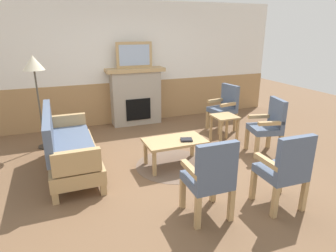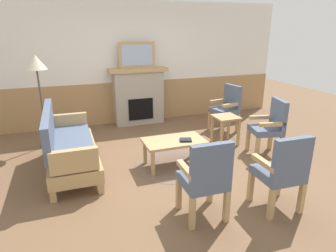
{
  "view_description": "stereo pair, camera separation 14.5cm",
  "coord_description": "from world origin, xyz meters",
  "views": [
    {
      "loc": [
        -1.7,
        -3.96,
        2.1
      ],
      "look_at": [
        0.0,
        0.35,
        0.55
      ],
      "focal_mm": 31.06,
      "sensor_mm": 36.0,
      "label": 1
    },
    {
      "loc": [
        -1.57,
        -4.01,
        2.1
      ],
      "look_at": [
        0.0,
        0.35,
        0.55
      ],
      "focal_mm": 31.06,
      "sensor_mm": 36.0,
      "label": 2
    }
  ],
  "objects": [
    {
      "name": "armchair_by_window_left",
      "position": [
        1.65,
        1.21,
        0.54
      ],
      "size": [
        0.55,
        0.55,
        0.98
      ],
      "color": "tan",
      "rests_on": "ground_plane"
    },
    {
      "name": "armchair_near_fireplace",
      "position": [
        1.68,
        -0.16,
        0.54
      ],
      "size": [
        0.58,
        0.58,
        0.98
      ],
      "color": "tan",
      "rests_on": "ground_plane"
    },
    {
      "name": "fireplace",
      "position": [
        0.0,
        2.35,
        0.65
      ],
      "size": [
        1.3,
        0.44,
        1.28
      ],
      "color": "#A39989",
      "rests_on": "ground_plane"
    },
    {
      "name": "armchair_front_center",
      "position": [
        0.73,
        -1.59,
        0.54
      ],
      "size": [
        0.5,
        0.5,
        0.98
      ],
      "color": "tan",
      "rests_on": "ground_plane"
    },
    {
      "name": "framed_picture",
      "position": [
        0.0,
        2.35,
        1.56
      ],
      "size": [
        0.8,
        0.04,
        0.56
      ],
      "color": "tan",
      "rests_on": "fireplace"
    },
    {
      "name": "armchair_front_left",
      "position": [
        -0.2,
        -1.43,
        0.54
      ],
      "size": [
        0.49,
        0.49,
        0.98
      ],
      "color": "tan",
      "rests_on": "ground_plane"
    },
    {
      "name": "book_on_table",
      "position": [
        0.12,
        -0.12,
        0.46
      ],
      "size": [
        0.22,
        0.19,
        0.03
      ],
      "primitive_type": "cube",
      "rotation": [
        0.0,
        0.0,
        -0.31
      ],
      "color": "black",
      "rests_on": "coffee_table"
    },
    {
      "name": "floor_lamp_by_couch",
      "position": [
        -1.99,
        1.56,
        1.45
      ],
      "size": [
        0.36,
        0.36,
        1.68
      ],
      "color": "#332D28",
      "rests_on": "ground_plane"
    },
    {
      "name": "ground_plane",
      "position": [
        0.0,
        0.0,
        0.0
      ],
      "size": [
        14.0,
        14.0,
        0.0
      ],
      "primitive_type": "plane",
      "color": "brown"
    },
    {
      "name": "couch",
      "position": [
        -1.6,
        0.36,
        0.4
      ],
      "size": [
        0.7,
        1.8,
        0.98
      ],
      "color": "tan",
      "rests_on": "ground_plane"
    },
    {
      "name": "round_rug",
      "position": [
        -0.03,
        -0.02,
        0.0
      ],
      "size": [
        1.25,
        1.25,
        0.01
      ],
      "primitive_type": "cylinder",
      "color": "brown",
      "rests_on": "ground_plane"
    },
    {
      "name": "coffee_table",
      "position": [
        -0.03,
        -0.02,
        0.39
      ],
      "size": [
        0.96,
        0.56,
        0.44
      ],
      "color": "tan",
      "rests_on": "ground_plane"
    },
    {
      "name": "side_table",
      "position": [
        1.22,
        0.53,
        0.43
      ],
      "size": [
        0.44,
        0.44,
        0.55
      ],
      "color": "tan",
      "rests_on": "ground_plane"
    },
    {
      "name": "wall_back",
      "position": [
        0.0,
        2.6,
        1.31
      ],
      "size": [
        7.2,
        0.14,
        2.7
      ],
      "color": "white",
      "rests_on": "ground_plane"
    }
  ]
}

